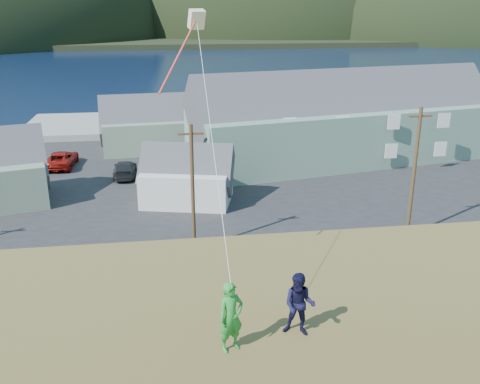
% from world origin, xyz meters
% --- Properties ---
extents(ground, '(900.00, 900.00, 0.00)m').
position_xyz_m(ground, '(0.00, 0.00, 0.00)').
color(ground, '#0A1638').
rests_on(ground, ground).
extents(grass_strip, '(110.00, 8.00, 0.10)m').
position_xyz_m(grass_strip, '(0.00, -2.00, 0.05)').
color(grass_strip, '#4C3D19').
rests_on(grass_strip, ground).
extents(waterfront_lot, '(72.00, 36.00, 0.12)m').
position_xyz_m(waterfront_lot, '(0.00, 17.00, 0.06)').
color(waterfront_lot, '#28282B').
rests_on(waterfront_lot, ground).
extents(wharf, '(26.00, 14.00, 0.90)m').
position_xyz_m(wharf, '(-6.00, 40.00, 0.45)').
color(wharf, gray).
rests_on(wharf, ground).
extents(far_shore, '(900.00, 320.00, 2.00)m').
position_xyz_m(far_shore, '(0.00, 330.00, 1.00)').
color(far_shore, black).
rests_on(far_shore, ground).
extents(far_hills, '(760.00, 265.00, 143.00)m').
position_xyz_m(far_hills, '(35.59, 279.38, 2.00)').
color(far_hills, black).
rests_on(far_hills, ground).
extents(lodge, '(33.07, 14.90, 11.24)m').
position_xyz_m(lodge, '(16.73, 20.89, 4.33)').
color(lodge, gray).
rests_on(lodge, waterfront_lot).
extents(shed_white, '(8.30, 6.49, 5.85)m').
position_xyz_m(shed_white, '(0.03, 10.64, 2.26)').
color(shed_white, white).
rests_on(shed_white, waterfront_lot).
extents(shed_palegreen_far, '(11.54, 7.18, 7.46)m').
position_xyz_m(shed_palegreen_far, '(-2.89, 28.14, 2.85)').
color(shed_palegreen_far, gray).
rests_on(shed_palegreen_far, waterfront_lot).
extents(utility_poles, '(35.66, 0.24, 9.27)m').
position_xyz_m(utility_poles, '(-2.27, 1.50, 4.56)').
color(utility_poles, '#47331E').
rests_on(utility_poles, waterfront_lot).
extents(parked_cars, '(26.65, 9.98, 1.55)m').
position_xyz_m(parked_cars, '(-10.80, 20.87, 0.86)').
color(parked_cars, '#9D160E').
rests_on(parked_cars, waterfront_lot).
extents(kite_flyer_green, '(0.78, 0.67, 1.81)m').
position_xyz_m(kite_flyer_green, '(-0.28, -19.29, 8.11)').
color(kite_flyer_green, green).
rests_on(kite_flyer_green, hillside).
extents(kite_flyer_navy, '(1.01, 0.91, 1.70)m').
position_xyz_m(kite_flyer_navy, '(1.52, -18.89, 8.05)').
color(kite_flyer_navy, '#131233').
rests_on(kite_flyer_navy, hillside).
extents(kite_rig, '(0.91, 3.10, 8.10)m').
position_xyz_m(kite_rig, '(-0.63, -13.93, 14.60)').
color(kite_rig, '#FEF4C1').
rests_on(kite_rig, ground).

